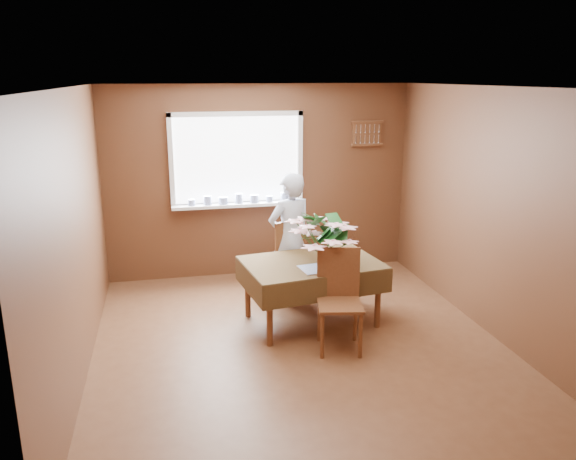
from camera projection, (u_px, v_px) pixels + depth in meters
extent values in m
plane|color=brown|center=(300.00, 346.00, 5.58)|extent=(4.50, 4.50, 0.00)
plane|color=white|center=(302.00, 87.00, 4.91)|extent=(4.50, 4.50, 0.00)
plane|color=brown|center=(260.00, 182.00, 7.36)|extent=(4.00, 0.00, 4.00)
plane|color=brown|center=(396.00, 326.00, 3.13)|extent=(4.00, 0.00, 4.00)
plane|color=brown|center=(75.00, 238.00, 4.83)|extent=(0.00, 4.50, 4.50)
plane|color=brown|center=(493.00, 214.00, 5.66)|extent=(0.00, 4.50, 4.50)
cube|color=white|center=(237.00, 160.00, 7.20)|extent=(1.60, 0.01, 1.10)
cube|color=white|center=(236.00, 114.00, 7.04)|extent=(1.72, 0.06, 0.06)
cube|color=white|center=(238.00, 204.00, 7.35)|extent=(1.72, 0.06, 0.06)
cube|color=white|center=(171.00, 162.00, 7.02)|extent=(0.06, 0.06, 1.22)
cube|color=white|center=(300.00, 158.00, 7.36)|extent=(0.06, 0.06, 1.22)
cube|color=white|center=(239.00, 204.00, 7.28)|extent=(1.72, 0.20, 0.04)
cylinder|color=white|center=(192.00, 202.00, 7.12)|extent=(0.09, 0.09, 0.08)
cylinder|color=white|center=(208.00, 200.00, 7.15)|extent=(0.11, 0.11, 0.12)
cylinder|color=white|center=(223.00, 201.00, 7.20)|extent=(0.12, 0.12, 0.09)
cylinder|color=white|center=(239.00, 198.00, 7.24)|extent=(0.10, 0.10, 0.13)
cylinder|color=white|center=(254.00, 199.00, 7.28)|extent=(0.11, 0.11, 0.10)
cylinder|color=white|center=(270.00, 199.00, 7.33)|extent=(0.09, 0.09, 0.08)
cylinder|color=white|center=(285.00, 197.00, 7.36)|extent=(0.11, 0.11, 0.12)
cube|color=brown|center=(367.00, 133.00, 7.48)|extent=(0.40, 0.03, 0.30)
cube|color=brown|center=(368.00, 122.00, 7.43)|extent=(0.44, 0.04, 0.03)
cube|color=brown|center=(367.00, 145.00, 7.51)|extent=(0.44, 0.04, 0.03)
cylinder|color=brown|center=(270.00, 316.00, 5.51)|extent=(0.06, 0.06, 0.64)
cylinder|color=brown|center=(378.00, 299.00, 5.92)|extent=(0.06, 0.06, 0.64)
cylinder|color=brown|center=(248.00, 289.00, 6.19)|extent=(0.06, 0.06, 0.64)
cylinder|color=brown|center=(346.00, 276.00, 6.60)|extent=(0.06, 0.06, 0.64)
cube|color=brown|center=(312.00, 264.00, 5.97)|extent=(1.46, 1.08, 0.04)
cube|color=#372614|center=(312.00, 262.00, 5.96)|extent=(1.53, 1.14, 0.01)
cube|color=#372614|center=(330.00, 289.00, 5.56)|extent=(1.39, 0.21, 0.25)
cube|color=#372614|center=(295.00, 261.00, 6.43)|extent=(1.39, 0.21, 0.25)
cube|color=#372614|center=(248.00, 282.00, 5.76)|extent=(0.15, 0.95, 0.25)
cube|color=#372614|center=(370.00, 266.00, 6.23)|extent=(0.15, 0.95, 0.25)
cube|color=#4992CF|center=(320.00, 268.00, 5.75)|extent=(0.44, 0.35, 0.01)
cylinder|color=brown|center=(286.00, 271.00, 7.06)|extent=(0.04, 0.04, 0.45)
cylinder|color=brown|center=(262.00, 276.00, 6.87)|extent=(0.04, 0.04, 0.45)
cylinder|color=brown|center=(302.00, 279.00, 6.77)|extent=(0.04, 0.04, 0.45)
cylinder|color=brown|center=(277.00, 285.00, 6.58)|extent=(0.04, 0.04, 0.45)
cube|color=brown|center=(282.00, 259.00, 6.76)|extent=(0.54, 0.54, 0.03)
cube|color=brown|center=(291.00, 242.00, 6.53)|extent=(0.40, 0.17, 0.50)
cylinder|color=brown|center=(322.00, 336.00, 5.28)|extent=(0.04, 0.04, 0.45)
cylinder|color=brown|center=(360.00, 336.00, 5.29)|extent=(0.04, 0.04, 0.45)
cylinder|color=brown|center=(319.00, 320.00, 5.63)|extent=(0.04, 0.04, 0.45)
cylinder|color=brown|center=(355.00, 320.00, 5.64)|extent=(0.04, 0.04, 0.45)
cube|color=brown|center=(340.00, 305.00, 5.40)|extent=(0.50, 0.50, 0.03)
cube|color=brown|center=(338.00, 272.00, 5.51)|extent=(0.42, 0.11, 0.50)
imported|color=white|center=(290.00, 238.00, 6.52)|extent=(0.65, 0.53, 1.54)
cylinder|color=white|center=(323.00, 261.00, 5.77)|extent=(0.12, 0.12, 0.15)
cylinder|color=#33662D|center=(323.00, 250.00, 5.73)|extent=(0.07, 0.07, 0.11)
cylinder|color=white|center=(340.00, 254.00, 6.19)|extent=(0.35, 0.35, 0.01)
cube|color=silver|center=(333.00, 266.00, 5.79)|extent=(0.07, 0.21, 0.00)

